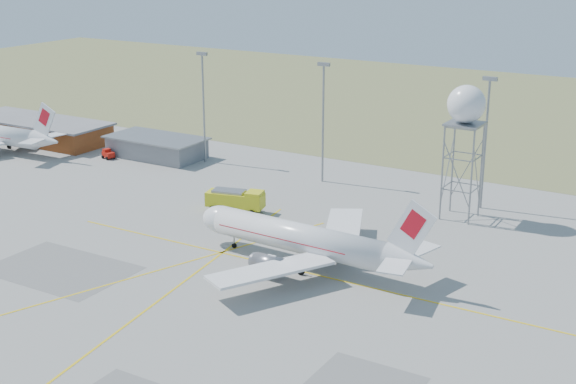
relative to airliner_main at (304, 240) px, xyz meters
The scene contains 11 objects.
ground 32.53m from the airliner_main, 100.38° to the right, with size 400.00×400.00×0.00m, color #9A9995.
grass_strip 108.41m from the airliner_main, 93.08° to the left, with size 400.00×120.00×0.03m, color #5F6F3D.
building_orange 86.29m from the airliner_main, 159.52° to the left, with size 33.00×12.00×4.30m.
building_grey 60.19m from the airliner_main, 147.65° to the left, with size 19.00×10.00×3.90m.
mast_a 53.93m from the airliner_main, 140.05° to the left, with size 2.20×0.50×20.50m.
mast_b 38.63m from the airliner_main, 114.84° to the left, with size 2.20×0.50×20.50m.
mast_c 37.28m from the airliner_main, 70.40° to the left, with size 2.20×0.50×20.50m.
airliner_main is the anchor object (origin of this frame).
radar_tower 31.07m from the airliner_main, 68.95° to the left, with size 5.54×5.54×20.06m.
fire_truck 23.36m from the airliner_main, 145.79° to the left, with size 9.32×5.18×3.55m.
baggage_tug 63.84m from the airliner_main, 155.47° to the left, with size 2.68×2.41×1.82m.
Camera 1 is at (52.80, -50.83, 39.94)m, focal length 50.00 mm.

